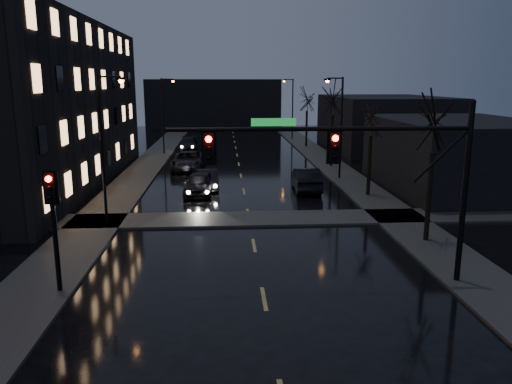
{
  "coord_description": "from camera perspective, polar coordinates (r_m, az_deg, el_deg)",
  "views": [
    {
      "loc": [
        -1.36,
        -8.65,
        7.66
      ],
      "look_at": [
        -0.07,
        11.37,
        3.2
      ],
      "focal_mm": 35.0,
      "sensor_mm": 36.0,
      "label": 1
    }
  ],
  "objects": [
    {
      "name": "far_block",
      "position": [
        86.75,
        -4.83,
        10.07
      ],
      "size": [
        22.0,
        10.0,
        8.0
      ],
      "primitive_type": "cube",
      "color": "black",
      "rests_on": "ground"
    },
    {
      "name": "lead_car",
      "position": [
        35.83,
        5.74,
        1.47
      ],
      "size": [
        1.93,
        5.08,
        1.65
      ],
      "primitive_type": "imported",
      "rotation": [
        0.0,
        0.0,
        3.1
      ],
      "color": "black",
      "rests_on": "ground"
    },
    {
      "name": "sidewalk_cross",
      "position": [
        28.23,
        -0.78,
        -3.09
      ],
      "size": [
        40.0,
        3.0,
        0.12
      ],
      "primitive_type": "cube",
      "color": "#2D2D2B",
      "rests_on": "ground"
    },
    {
      "name": "oncoming_car_c",
      "position": [
        44.52,
        -7.78,
        3.56
      ],
      "size": [
        2.85,
        5.9,
        1.62
      ],
      "primitive_type": "imported",
      "rotation": [
        0.0,
        0.0,
        -0.03
      ],
      "color": "black",
      "rests_on": "ground"
    },
    {
      "name": "tree_far",
      "position": [
        59.48,
        5.88,
        10.92
      ],
      "size": [
        3.43,
        3.43,
        7.88
      ],
      "color": "black",
      "rests_on": "ground"
    },
    {
      "name": "streetlight_l_near",
      "position": [
        27.52,
        -16.82,
        5.98
      ],
      "size": [
        1.53,
        0.28,
        8.0
      ],
      "color": "black",
      "rests_on": "ground"
    },
    {
      "name": "oncoming_car_a",
      "position": [
        34.57,
        -6.5,
        0.97
      ],
      "size": [
        2.16,
        4.71,
        1.57
      ],
      "primitive_type": "imported",
      "rotation": [
        0.0,
        0.0,
        -0.07
      ],
      "color": "black",
      "rests_on": "ground"
    },
    {
      "name": "tree_mid_a",
      "position": [
        34.13,
        13.11,
        9.13
      ],
      "size": [
        3.3,
        3.3,
        7.58
      ],
      "color": "black",
      "rests_on": "ground"
    },
    {
      "name": "streetlight_r_far",
      "position": [
        67.31,
        4.02,
        10.04
      ],
      "size": [
        1.53,
        0.28,
        8.0
      ],
      "color": "black",
      "rests_on": "ground"
    },
    {
      "name": "tree_mid_b",
      "position": [
        45.72,
        8.82,
        11.07
      ],
      "size": [
        3.74,
        3.74,
        8.59
      ],
      "color": "black",
      "rests_on": "ground"
    },
    {
      "name": "signal_mast",
      "position": [
        18.61,
        12.64,
        3.6
      ],
      "size": [
        11.11,
        0.41,
        7.0
      ],
      "color": "black",
      "rests_on": "ground"
    },
    {
      "name": "signal_pole_left",
      "position": [
        19.25,
        -22.17,
        -2.39
      ],
      "size": [
        0.35,
        0.41,
        4.53
      ],
      "color": "black",
      "rests_on": "ground"
    },
    {
      "name": "tree_near",
      "position": [
        24.71,
        19.82,
        8.46
      ],
      "size": [
        3.52,
        3.52,
        8.08
      ],
      "color": "black",
      "rests_on": "ground"
    },
    {
      "name": "commercial_right_near",
      "position": [
        38.88,
        22.12,
        3.98
      ],
      "size": [
        10.0,
        14.0,
        5.0
      ],
      "primitive_type": "cube",
      "color": "black",
      "rests_on": "ground"
    },
    {
      "name": "streetlight_l_far",
      "position": [
        54.09,
        -10.41,
        9.27
      ],
      "size": [
        1.53,
        0.28,
        8.0
      ],
      "color": "black",
      "rests_on": "ground"
    },
    {
      "name": "apartment_block",
      "position": [
        41.55,
        -25.38,
        9.05
      ],
      "size": [
        12.0,
        30.0,
        12.0
      ],
      "primitive_type": "cube",
      "color": "black",
      "rests_on": "ground"
    },
    {
      "name": "streetlight_r_mid",
      "position": [
        39.78,
        9.42,
        8.2
      ],
      "size": [
        1.53,
        0.28,
        8.0
      ],
      "color": "black",
      "rests_on": "ground"
    },
    {
      "name": "oncoming_car_d",
      "position": [
        57.67,
        -7.73,
        5.48
      ],
      "size": [
        2.04,
        4.84,
        1.39
      ],
      "primitive_type": "imported",
      "rotation": [
        0.0,
        0.0,
        0.02
      ],
      "color": "black",
      "rests_on": "ground"
    },
    {
      "name": "oncoming_car_b",
      "position": [
        36.4,
        -5.56,
        1.43
      ],
      "size": [
        1.77,
        4.28,
        1.38
      ],
      "primitive_type": "imported",
      "rotation": [
        0.0,
        0.0,
        0.08
      ],
      "color": "black",
      "rests_on": "ground"
    },
    {
      "name": "commercial_right_far",
      "position": [
        59.73,
        14.37,
        7.67
      ],
      "size": [
        12.0,
        18.0,
        6.0
      ],
      "primitive_type": "cube",
      "color": "black",
      "rests_on": "ground"
    },
    {
      "name": "sidewalk_right",
      "position": [
        45.39,
        8.93,
        2.74
      ],
      "size": [
        3.0,
        140.0,
        0.12
      ],
      "primitive_type": "cube",
      "color": "#2D2D2B",
      "rests_on": "ground"
    },
    {
      "name": "sidewalk_left",
      "position": [
        44.88,
        -12.79,
        2.47
      ],
      "size": [
        3.0,
        140.0,
        0.12
      ],
      "primitive_type": "cube",
      "color": "#2D2D2B",
      "rests_on": "ground"
    }
  ]
}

